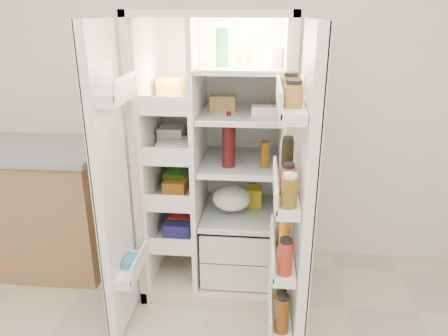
{
  "coord_description": "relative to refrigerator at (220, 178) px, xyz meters",
  "views": [
    {
      "loc": [
        0.32,
        -0.96,
        1.8
      ],
      "look_at": [
        0.11,
        1.25,
        0.96
      ],
      "focal_mm": 34.0,
      "sensor_mm": 36.0,
      "label": 1
    }
  ],
  "objects": [
    {
      "name": "fridge_door",
      "position": [
        0.47,
        -0.7,
        0.13
      ],
      "size": [
        0.17,
        0.58,
        1.72
      ],
      "color": "white",
      "rests_on": "floor"
    },
    {
      "name": "kitchen_counter",
      "position": [
        -1.44,
        0.03,
        -0.28
      ],
      "size": [
        1.26,
        0.67,
        0.92
      ],
      "color": "#986F4C",
      "rests_on": "floor"
    },
    {
      "name": "freezer_door",
      "position": [
        -0.51,
        -0.6,
        0.15
      ],
      "size": [
        0.15,
        0.4,
        1.72
      ],
      "color": "white",
      "rests_on": "floor"
    },
    {
      "name": "wall_back",
      "position": [
        -0.05,
        0.35,
        0.61
      ],
      "size": [
        4.0,
        0.02,
        2.7
      ],
      "primitive_type": "cube",
      "color": "white",
      "rests_on": "floor"
    },
    {
      "name": "refrigerator",
      "position": [
        0.0,
        0.0,
        0.0
      ],
      "size": [
        0.92,
        0.7,
        1.8
      ],
      "color": "beige",
      "rests_on": "floor"
    }
  ]
}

